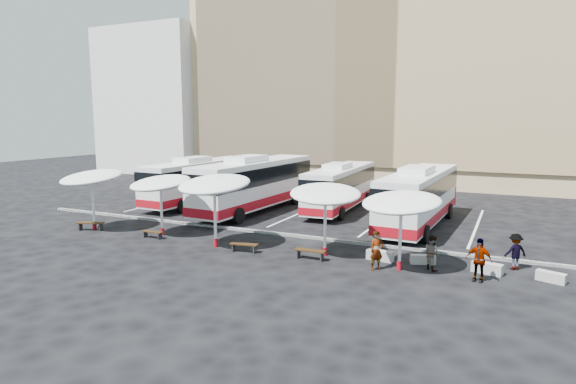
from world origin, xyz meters
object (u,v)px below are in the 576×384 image
at_px(conc_bench_2, 487,268).
at_px(conc_bench_3, 551,277).
at_px(sunshade_3, 325,194).
at_px(sunshade_1, 160,183).
at_px(bus_1, 255,182).
at_px(wood_bench_3, 310,252).
at_px(sunshade_0, 92,178).
at_px(bus_2, 341,186).
at_px(wood_bench_0, 91,224).
at_px(passenger_2, 479,260).
at_px(passenger_3, 515,252).
at_px(passenger_0, 377,251).
at_px(conc_bench_0, 380,255).
at_px(wood_bench_1, 153,233).
at_px(bus_3, 420,195).
at_px(passenger_1, 432,253).
at_px(sunshade_4, 401,203).
at_px(bus_0, 201,179).
at_px(wood_bench_2, 244,246).
at_px(sunshade_2, 214,185).
at_px(conc_bench_1, 423,259).

xyz_separation_m(conc_bench_2, conc_bench_3, (2.50, -0.06, -0.03)).
bearing_deg(sunshade_3, sunshade_1, -179.31).
height_order(bus_1, wood_bench_3, bus_1).
bearing_deg(sunshade_0, bus_2, 47.95).
bearing_deg(wood_bench_0, passenger_2, 0.43).
bearing_deg(passenger_3, conc_bench_2, 14.87).
bearing_deg(conc_bench_3, wood_bench_3, -172.82).
relative_size(bus_1, passenger_0, 7.39).
height_order(bus_2, wood_bench_0, bus_2).
distance_m(wood_bench_0, conc_bench_0, 17.83).
distance_m(sunshade_0, wood_bench_1, 5.57).
bearing_deg(wood_bench_3, sunshade_3, 68.21).
relative_size(wood_bench_0, passenger_3, 1.01).
relative_size(passenger_0, passenger_3, 1.08).
distance_m(bus_1, sunshade_0, 11.44).
xyz_separation_m(bus_3, conc_bench_3, (7.03, -8.43, -1.79)).
bearing_deg(sunshade_1, passenger_2, -2.55).
height_order(wood_bench_0, passenger_1, passenger_1).
distance_m(bus_3, wood_bench_3, 10.46).
bearing_deg(passenger_2, wood_bench_1, -167.88).
bearing_deg(bus_3, wood_bench_0, -149.04).
xyz_separation_m(sunshade_4, passenger_1, (1.34, 0.64, -2.31)).
relative_size(bus_1, wood_bench_1, 10.07).
distance_m(bus_1, passenger_3, 19.06).
distance_m(sunshade_4, wood_bench_1, 14.44).
distance_m(sunshade_1, sunshade_3, 10.24).
height_order(bus_0, conc_bench_0, bus_0).
relative_size(bus_2, wood_bench_1, 8.63).
relative_size(sunshade_0, wood_bench_0, 2.56).
distance_m(bus_0, sunshade_4, 21.37).
xyz_separation_m(bus_3, passenger_0, (-0.07, -10.00, -1.10)).
bearing_deg(conc_bench_3, wood_bench_1, -176.30).
xyz_separation_m(wood_bench_2, wood_bench_3, (3.58, 0.27, 0.02)).
bearing_deg(sunshade_0, sunshade_4, 0.14).
bearing_deg(wood_bench_0, sunshade_2, 0.52).
height_order(wood_bench_0, conc_bench_0, wood_bench_0).
bearing_deg(bus_0, sunshade_2, -49.29).
height_order(wood_bench_3, conc_bench_2, conc_bench_2).
xyz_separation_m(sunshade_1, passenger_3, (18.87, 1.68, -2.26)).
relative_size(sunshade_4, conc_bench_2, 3.36).
xyz_separation_m(wood_bench_1, conc_bench_0, (12.98, 1.30, -0.07)).
relative_size(sunshade_0, passenger_0, 2.40).
xyz_separation_m(bus_3, sunshade_3, (-3.04, -8.77, 1.13)).
bearing_deg(wood_bench_1, passenger_0, -1.12).
height_order(bus_0, wood_bench_2, bus_0).
xyz_separation_m(sunshade_0, sunshade_1, (4.73, 0.70, -0.16)).
bearing_deg(conc_bench_1, sunshade_4, -119.46).
bearing_deg(passenger_1, wood_bench_3, 50.67).
distance_m(bus_1, passenger_2, 18.94).
bearing_deg(conc_bench_1, wood_bench_2, -167.72).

